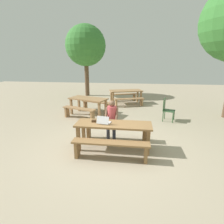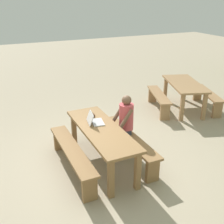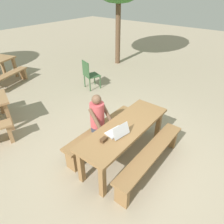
{
  "view_description": "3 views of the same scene",
  "coord_description": "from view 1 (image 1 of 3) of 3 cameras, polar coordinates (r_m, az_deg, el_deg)",
  "views": [
    {
      "loc": [
        0.58,
        -4.54,
        2.4
      ],
      "look_at": [
        -0.08,
        0.25,
        1.0
      ],
      "focal_mm": 28.62,
      "sensor_mm": 36.0,
      "label": 1
    },
    {
      "loc": [
        4.17,
        -1.73,
        3.01
      ],
      "look_at": [
        -0.08,
        0.25,
        1.0
      ],
      "focal_mm": 44.5,
      "sensor_mm": 36.0,
      "label": 2
    },
    {
      "loc": [
        -2.43,
        -1.63,
        2.94
      ],
      "look_at": [
        -0.08,
        0.25,
        1.0
      ],
      "focal_mm": 31.93,
      "sensor_mm": 36.0,
      "label": 3
    }
  ],
  "objects": [
    {
      "name": "bench_far",
      "position": [
        5.54,
        1.23,
        -5.48
      ],
      "size": [
        1.93,
        0.3,
        0.48
      ],
      "color": "olive",
      "rests_on": "ground"
    },
    {
      "name": "picnic_table_mid",
      "position": [
        8.15,
        -7.62,
        3.56
      ],
      "size": [
        1.85,
        1.29,
        0.77
      ],
      "rotation": [
        0.0,
        0.0,
        -0.33
      ],
      "color": "#9E754C",
      "rests_on": "ground"
    },
    {
      "name": "tree_right",
      "position": [
        12.73,
        -8.42,
        20.17
      ],
      "size": [
        2.68,
        2.68,
        4.69
      ],
      "color": "brown",
      "rests_on": "ground"
    },
    {
      "name": "picnic_table_rear",
      "position": [
        10.32,
        4.48,
        6.3
      ],
      "size": [
        1.97,
        1.33,
        0.76
      ],
      "rotation": [
        0.0,
        0.0,
        0.32
      ],
      "color": "#9E754C",
      "rests_on": "ground"
    },
    {
      "name": "picnic_table_front",
      "position": [
        4.91,
        0.48,
        -4.96
      ],
      "size": [
        2.06,
        0.68,
        0.75
      ],
      "color": "olive",
      "rests_on": "ground"
    },
    {
      "name": "bench_rear_south",
      "position": [
        9.71,
        5.5,
        3.72
      ],
      "size": [
        1.64,
        0.79,
        0.43
      ],
      "rotation": [
        0.0,
        0.0,
        0.32
      ],
      "color": "#9E754C",
      "rests_on": "ground"
    },
    {
      "name": "bench_mid_north",
      "position": [
        8.79,
        -4.99,
        2.57
      ],
      "size": [
        1.54,
        0.78,
        0.48
      ],
      "rotation": [
        0.0,
        0.0,
        -0.33
      ],
      "color": "#9E754C",
      "rests_on": "ground"
    },
    {
      "name": "bench_rear_north",
      "position": [
        11.05,
        3.51,
        5.28
      ],
      "size": [
        1.64,
        0.79,
        0.43
      ],
      "rotation": [
        0.0,
        0.0,
        0.32
      ],
      "color": "#9E754C",
      "rests_on": "ground"
    },
    {
      "name": "bench_near",
      "position": [
        4.5,
        -0.47,
        -10.84
      ],
      "size": [
        1.93,
        0.3,
        0.48
      ],
      "color": "olive",
      "rests_on": "ground"
    },
    {
      "name": "plastic_chair",
      "position": [
        7.61,
        17.15,
        0.91
      ],
      "size": [
        0.56,
        0.56,
        0.94
      ],
      "rotation": [
        0.0,
        0.0,
        1.25
      ],
      "color": "#335933",
      "rests_on": "ground"
    },
    {
      "name": "bench_mid_south",
      "position": [
        7.67,
        -10.46,
        0.35
      ],
      "size": [
        1.54,
        0.78,
        0.48
      ],
      "rotation": [
        0.0,
        0.0,
        -0.33
      ],
      "color": "#9E754C",
      "rests_on": "ground"
    },
    {
      "name": "small_pouch",
      "position": [
        4.99,
        -5.79,
        -2.86
      ],
      "size": [
        0.12,
        0.07,
        0.06
      ],
      "color": "#4C331E",
      "rests_on": "picnic_table_front"
    },
    {
      "name": "ground_plane",
      "position": [
        5.17,
        0.47,
        -11.55
      ],
      "size": [
        30.0,
        30.0,
        0.0
      ],
      "primitive_type": "plane",
      "color": "tan"
    },
    {
      "name": "person_seated",
      "position": [
        5.39,
        -0.09,
        -1.91
      ],
      "size": [
        0.39,
        0.4,
        1.26
      ],
      "color": "#333847",
      "rests_on": "ground"
    },
    {
      "name": "laptop",
      "position": [
        4.86,
        -2.62,
        -3.03
      ],
      "size": [
        0.38,
        0.34,
        0.22
      ],
      "rotation": [
        0.0,
        0.0,
        2.97
      ],
      "color": "silver",
      "rests_on": "picnic_table_front"
    }
  ]
}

